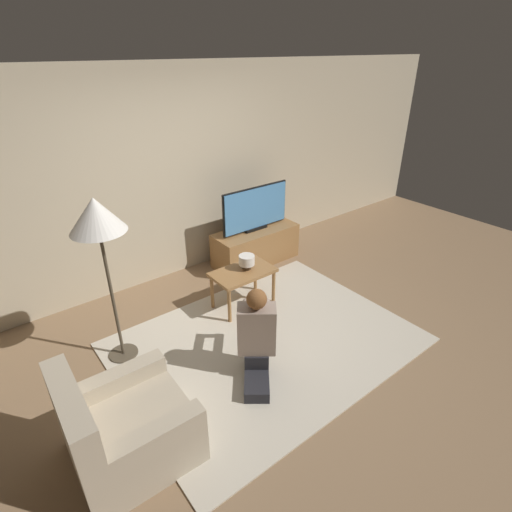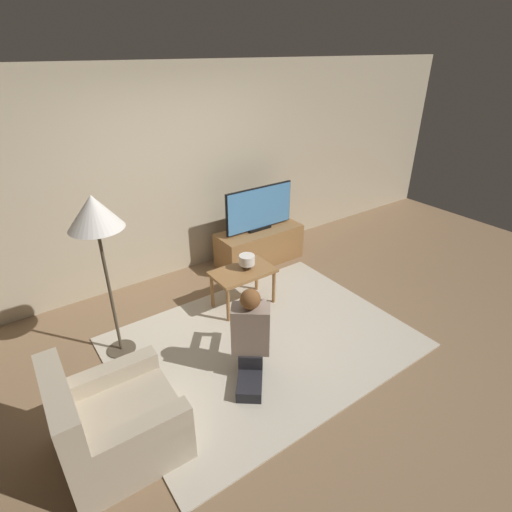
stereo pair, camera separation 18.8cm
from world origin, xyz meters
TOP-DOWN VIEW (x-y plane):
  - ground_plane at (0.00, 0.00)m, footprint 10.00×10.00m
  - wall_back at (0.00, 1.93)m, footprint 10.00×0.06m
  - rug at (0.00, 0.00)m, footprint 2.91×2.18m
  - tv_stand at (1.00, 1.46)m, footprint 1.21×0.48m
  - tv at (1.00, 1.47)m, footprint 1.04×0.08m
  - coffee_table at (0.21, 0.69)m, footprint 0.71×0.43m
  - floor_lamp at (-1.24, 0.73)m, footprint 0.47×0.47m
  - armchair at (-1.62, -0.36)m, footprint 0.85×0.81m
  - person_kneeling at (-0.35, -0.27)m, footprint 0.69×0.79m
  - table_lamp at (0.28, 0.70)m, footprint 0.18×0.18m

SIDE VIEW (x-z plane):
  - ground_plane at x=0.00m, z-range 0.00..0.00m
  - rug at x=0.00m, z-range 0.00..0.02m
  - tv_stand at x=1.00m, z-range 0.00..0.49m
  - armchair at x=-1.62m, z-range -0.15..0.68m
  - coffee_table at x=0.21m, z-range 0.17..0.64m
  - person_kneeling at x=-0.35m, z-range -0.01..0.90m
  - table_lamp at x=0.28m, z-range 0.49..0.66m
  - tv at x=1.00m, z-range 0.50..1.10m
  - wall_back at x=0.00m, z-range 0.00..2.60m
  - floor_lamp at x=-1.24m, z-range 0.61..2.26m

